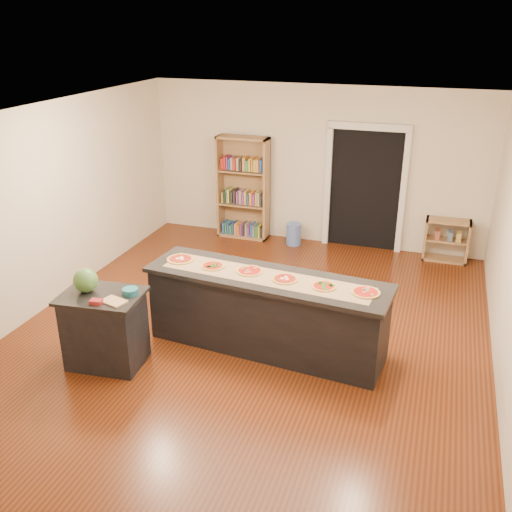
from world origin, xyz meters
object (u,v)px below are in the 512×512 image
(bookshelf, at_px, (243,188))
(waste_bin, at_px, (294,234))
(kitchen_island, at_px, (266,312))
(side_counter, at_px, (105,329))
(low_shelf, at_px, (446,240))
(watermelon, at_px, (86,280))

(bookshelf, height_order, waste_bin, bookshelf)
(kitchen_island, xyz_separation_m, side_counter, (-1.69, -0.93, -0.03))
(kitchen_island, xyz_separation_m, bookshelf, (-1.59, 3.59, 0.44))
(waste_bin, bearing_deg, side_counter, -104.10)
(bookshelf, relative_size, low_shelf, 2.59)
(bookshelf, bearing_deg, watermelon, -93.82)
(kitchen_island, distance_m, waste_bin, 3.55)
(low_shelf, bearing_deg, side_counter, -129.48)
(kitchen_island, relative_size, watermelon, 10.60)
(bookshelf, xyz_separation_m, waste_bin, (1.00, -0.10, -0.74))
(bookshelf, height_order, watermelon, bookshelf)
(kitchen_island, bearing_deg, low_shelf, 65.72)
(side_counter, relative_size, low_shelf, 1.28)
(low_shelf, bearing_deg, waste_bin, -177.58)
(low_shelf, xyz_separation_m, waste_bin, (-2.62, -0.11, -0.16))
(side_counter, bearing_deg, bookshelf, 83.13)
(side_counter, bearing_deg, kitchen_island, 23.20)
(side_counter, xyz_separation_m, low_shelf, (3.73, 4.53, -0.10))
(kitchen_island, distance_m, low_shelf, 4.14)
(kitchen_island, height_order, low_shelf, kitchen_island)
(side_counter, height_order, watermelon, watermelon)
(waste_bin, bearing_deg, bookshelf, 174.36)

